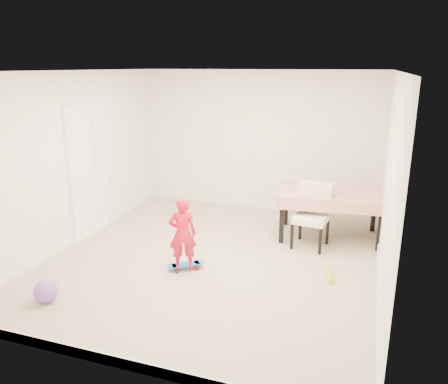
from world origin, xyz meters
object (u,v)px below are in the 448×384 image
(dining_table, at_px, (330,214))
(skateboard, at_px, (186,266))
(dining_chair, at_px, (311,216))
(balloon, at_px, (46,291))
(child, at_px, (183,236))

(dining_table, height_order, skateboard, dining_table)
(dining_table, relative_size, dining_chair, 1.68)
(dining_table, distance_m, skateboard, 2.53)
(balloon, bearing_deg, dining_table, 47.37)
(dining_table, bearing_deg, child, -138.82)
(dining_table, bearing_deg, dining_chair, -120.74)
(balloon, bearing_deg, dining_chair, 44.71)
(dining_table, xyz_separation_m, skateboard, (-1.71, -1.83, -0.35))
(dining_chair, bearing_deg, child, -129.72)
(skateboard, bearing_deg, child, -141.46)
(child, bearing_deg, dining_chair, -162.44)
(child, height_order, balloon, child)
(dining_table, height_order, child, child)
(child, distance_m, balloon, 1.77)
(skateboard, relative_size, child, 0.51)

